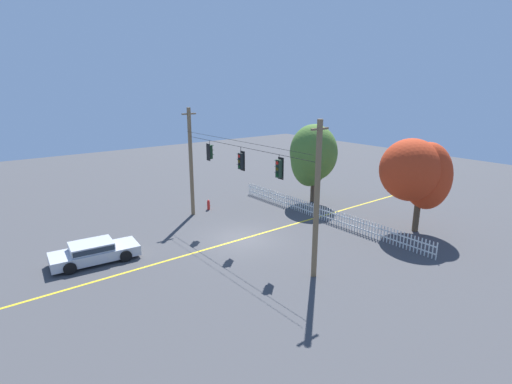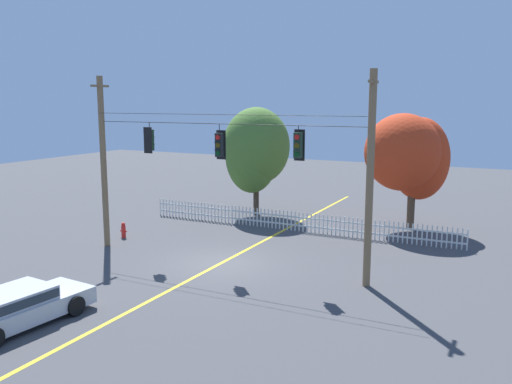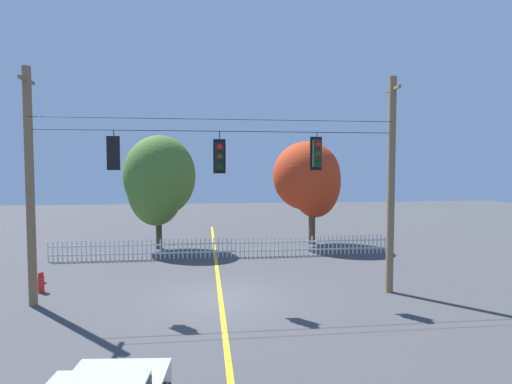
{
  "view_description": "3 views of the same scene",
  "coord_description": "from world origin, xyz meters",
  "px_view_note": "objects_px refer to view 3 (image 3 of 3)",
  "views": [
    {
      "loc": [
        18.68,
        -13.4,
        9.38
      ],
      "look_at": [
        0.87,
        0.47,
        3.2
      ],
      "focal_mm": 27.33,
      "sensor_mm": 36.0,
      "label": 1
    },
    {
      "loc": [
        11.18,
        -18.91,
        6.79
      ],
      "look_at": [
        1.27,
        0.78,
        3.04
      ],
      "focal_mm": 37.69,
      "sensor_mm": 36.0,
      "label": 2
    },
    {
      "loc": [
        -0.52,
        -14.53,
        4.6
      ],
      "look_at": [
        1.37,
        0.86,
        3.71
      ],
      "focal_mm": 29.27,
      "sensor_mm": 36.0,
      "label": 3
    }
  ],
  "objects_px": {
    "traffic_signal_eastbound_side": "(114,153)",
    "traffic_signal_northbound_secondary": "(220,156)",
    "traffic_signal_westbound_side": "(317,153)",
    "autumn_maple_near_fence": "(158,178)",
    "fire_hydrant": "(41,282)",
    "autumn_maple_mid": "(310,178)"
  },
  "relations": [
    {
      "from": "traffic_signal_westbound_side",
      "to": "autumn_maple_mid",
      "type": "bearing_deg",
      "value": 77.0
    },
    {
      "from": "autumn_maple_near_fence",
      "to": "autumn_maple_mid",
      "type": "distance_m",
      "value": 8.84
    },
    {
      "from": "traffic_signal_eastbound_side",
      "to": "traffic_signal_westbound_side",
      "type": "relative_size",
      "value": 1.0
    },
    {
      "from": "autumn_maple_near_fence",
      "to": "fire_hydrant",
      "type": "relative_size",
      "value": 8.24
    },
    {
      "from": "traffic_signal_eastbound_side",
      "to": "autumn_maple_mid",
      "type": "bearing_deg",
      "value": 46.67
    },
    {
      "from": "traffic_signal_eastbound_side",
      "to": "autumn_maple_near_fence",
      "type": "relative_size",
      "value": 0.21
    },
    {
      "from": "autumn_maple_mid",
      "to": "traffic_signal_northbound_secondary",
      "type": "bearing_deg",
      "value": -120.29
    },
    {
      "from": "traffic_signal_westbound_side",
      "to": "autumn_maple_near_fence",
      "type": "bearing_deg",
      "value": 125.02
    },
    {
      "from": "traffic_signal_westbound_side",
      "to": "autumn_maple_near_fence",
      "type": "distance_m",
      "value": 11.49
    },
    {
      "from": "traffic_signal_eastbound_side",
      "to": "autumn_maple_mid",
      "type": "distance_m",
      "value": 13.54
    },
    {
      "from": "traffic_signal_northbound_secondary",
      "to": "autumn_maple_near_fence",
      "type": "height_order",
      "value": "autumn_maple_near_fence"
    },
    {
      "from": "traffic_signal_eastbound_side",
      "to": "fire_hydrant",
      "type": "relative_size",
      "value": 1.71
    },
    {
      "from": "traffic_signal_northbound_secondary",
      "to": "autumn_maple_mid",
      "type": "distance_m",
      "value": 11.39
    },
    {
      "from": "traffic_signal_westbound_side",
      "to": "fire_hydrant",
      "type": "distance_m",
      "value": 11.2
    },
    {
      "from": "autumn_maple_mid",
      "to": "fire_hydrant",
      "type": "xyz_separation_m",
      "value": [
        -12.29,
        -8.26,
        -3.61
      ]
    },
    {
      "from": "traffic_signal_northbound_secondary",
      "to": "fire_hydrant",
      "type": "distance_m",
      "value": 8.18
    },
    {
      "from": "autumn_maple_near_fence",
      "to": "fire_hydrant",
      "type": "bearing_deg",
      "value": -113.85
    },
    {
      "from": "traffic_signal_northbound_secondary",
      "to": "traffic_signal_westbound_side",
      "type": "height_order",
      "value": "same"
    },
    {
      "from": "autumn_maple_near_fence",
      "to": "fire_hydrant",
      "type": "height_order",
      "value": "autumn_maple_near_fence"
    },
    {
      "from": "traffic_signal_eastbound_side",
      "to": "fire_hydrant",
      "type": "distance_m",
      "value": 5.82
    },
    {
      "from": "traffic_signal_eastbound_side",
      "to": "traffic_signal_northbound_secondary",
      "type": "height_order",
      "value": "same"
    },
    {
      "from": "autumn_maple_near_fence",
      "to": "fire_hydrant",
      "type": "xyz_separation_m",
      "value": [
        -3.46,
        -7.83,
        -3.66
      ]
    }
  ]
}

